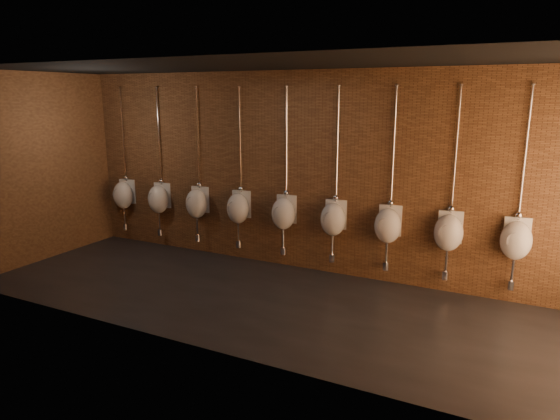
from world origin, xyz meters
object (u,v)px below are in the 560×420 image
at_px(urinal_4, 284,213).
at_px(urinal_7, 449,232).
at_px(urinal_0, 124,194).
at_px(urinal_2, 197,203).
at_px(urinal_6, 388,225).
at_px(urinal_5, 333,218).
at_px(urinal_8, 516,239).
at_px(urinal_3, 238,207).
at_px(urinal_1, 159,198).

height_order(urinal_4, urinal_7, same).
relative_size(urinal_0, urinal_7, 1.00).
bearing_deg(urinal_0, urinal_2, 0.00).
relative_size(urinal_6, urinal_7, 1.00).
bearing_deg(urinal_5, urinal_2, 180.00).
distance_m(urinal_2, urinal_8, 5.18).
distance_m(urinal_3, urinal_7, 3.45).
relative_size(urinal_0, urinal_1, 1.00).
height_order(urinal_1, urinal_7, same).
xyz_separation_m(urinal_0, urinal_8, (6.90, 0.00, 0.00)).
distance_m(urinal_1, urinal_3, 1.73).
relative_size(urinal_1, urinal_2, 1.00).
bearing_deg(urinal_3, urinal_1, 180.00).
height_order(urinal_1, urinal_5, same).
bearing_deg(urinal_1, urinal_2, 0.00).
xyz_separation_m(urinal_3, urinal_6, (2.59, 0.00, 0.00)).
xyz_separation_m(urinal_3, urinal_8, (4.31, 0.00, 0.00)).
xyz_separation_m(urinal_0, urinal_1, (0.86, 0.00, 0.00)).
bearing_deg(urinal_6, urinal_5, 180.00).
distance_m(urinal_2, urinal_7, 4.31).
height_order(urinal_1, urinal_8, same).
bearing_deg(urinal_6, urinal_4, 180.00).
bearing_deg(urinal_7, urinal_0, 180.00).
height_order(urinal_1, urinal_2, same).
height_order(urinal_3, urinal_4, same).
height_order(urinal_0, urinal_4, same).
distance_m(urinal_4, urinal_8, 3.45).
height_order(urinal_0, urinal_2, same).
bearing_deg(urinal_7, urinal_3, 180.00).
relative_size(urinal_0, urinal_2, 1.00).
xyz_separation_m(urinal_0, urinal_7, (6.04, 0.00, 0.00)).
xyz_separation_m(urinal_1, urinal_6, (4.31, 0.00, 0.00)).
bearing_deg(urinal_8, urinal_2, 180.00).
xyz_separation_m(urinal_1, urinal_7, (5.18, 0.00, 0.00)).
xyz_separation_m(urinal_4, urinal_5, (0.86, 0.00, 0.00)).
xyz_separation_m(urinal_1, urinal_5, (3.45, 0.00, 0.00)).
xyz_separation_m(urinal_0, urinal_4, (3.45, 0.00, 0.00)).
distance_m(urinal_1, urinal_6, 4.31).
bearing_deg(urinal_3, urinal_0, 180.00).
bearing_deg(urinal_0, urinal_3, 0.00).
relative_size(urinal_1, urinal_4, 1.00).
xyz_separation_m(urinal_4, urinal_6, (1.73, 0.00, 0.00)).
distance_m(urinal_7, urinal_8, 0.86).
bearing_deg(urinal_8, urinal_5, 180.00).
relative_size(urinal_0, urinal_3, 1.00).
bearing_deg(urinal_6, urinal_0, 180.00).
relative_size(urinal_2, urinal_8, 1.00).
relative_size(urinal_0, urinal_6, 1.00).
bearing_deg(urinal_4, urinal_2, 180.00).
bearing_deg(urinal_5, urinal_7, 0.00).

